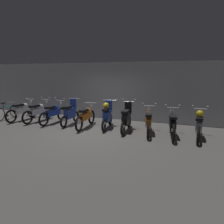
% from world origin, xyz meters
% --- Properties ---
extents(ground_plane, '(80.00, 80.00, 0.00)m').
position_xyz_m(ground_plane, '(0.00, 0.00, 0.00)').
color(ground_plane, '#565451').
extents(back_wall, '(16.18, 0.30, 2.87)m').
position_xyz_m(back_wall, '(0.00, 2.66, 1.44)').
color(back_wall, '#ADADB2').
rests_on(back_wall, ground).
extents(motorbike_slot_0, '(0.56, 1.95, 1.03)m').
position_xyz_m(motorbike_slot_0, '(-4.09, 0.66, 0.49)').
color(motorbike_slot_0, black).
rests_on(motorbike_slot_0, ground).
extents(motorbike_slot_1, '(0.59, 1.95, 1.15)m').
position_xyz_m(motorbike_slot_1, '(-3.18, 0.75, 0.49)').
color(motorbike_slot_1, black).
rests_on(motorbike_slot_1, ground).
extents(motorbike_slot_2, '(0.59, 1.95, 1.15)m').
position_xyz_m(motorbike_slot_2, '(-2.27, 0.73, 0.49)').
color(motorbike_slot_2, black).
rests_on(motorbike_slot_2, ground).
extents(motorbike_slot_3, '(0.56, 1.68, 1.18)m').
position_xyz_m(motorbike_slot_3, '(-1.37, 0.77, 0.52)').
color(motorbike_slot_3, black).
rests_on(motorbike_slot_3, ground).
extents(motorbike_slot_4, '(0.56, 1.95, 1.03)m').
position_xyz_m(motorbike_slot_4, '(-0.46, 0.57, 0.49)').
color(motorbike_slot_4, black).
rests_on(motorbike_slot_4, ground).
extents(motorbike_slot_5, '(0.56, 1.68, 1.18)m').
position_xyz_m(motorbike_slot_5, '(0.45, 0.82, 0.57)').
color(motorbike_slot_5, black).
rests_on(motorbike_slot_5, ground).
extents(motorbike_slot_6, '(0.59, 1.68, 1.29)m').
position_xyz_m(motorbike_slot_6, '(1.36, 0.66, 0.53)').
color(motorbike_slot_6, black).
rests_on(motorbike_slot_6, ground).
extents(motorbike_slot_7, '(0.59, 1.94, 1.15)m').
position_xyz_m(motorbike_slot_7, '(2.27, 0.66, 0.49)').
color(motorbike_slot_7, black).
rests_on(motorbike_slot_7, ground).
extents(motorbike_slot_8, '(0.59, 1.95, 1.15)m').
position_xyz_m(motorbike_slot_8, '(3.18, 0.57, 0.49)').
color(motorbike_slot_8, black).
rests_on(motorbike_slot_8, ground).
extents(motorbike_slot_9, '(0.59, 1.95, 1.15)m').
position_xyz_m(motorbike_slot_9, '(4.09, 0.68, 0.53)').
color(motorbike_slot_9, black).
rests_on(motorbike_slot_9, ground).
extents(bicycle, '(0.50, 1.72, 0.89)m').
position_xyz_m(bicycle, '(-5.05, 0.60, 0.36)').
color(bicycle, black).
rests_on(bicycle, ground).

